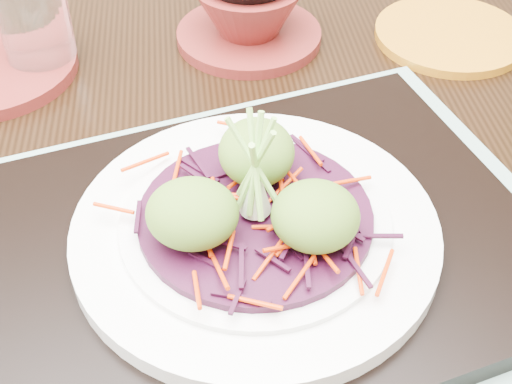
{
  "coord_description": "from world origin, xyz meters",
  "views": [
    {
      "loc": [
        0.1,
        -0.47,
        1.25
      ],
      "look_at": [
        0.09,
        -0.07,
        0.87
      ],
      "focal_mm": 50.0,
      "sensor_mm": 36.0,
      "label": 1
    }
  ],
  "objects_px": {
    "serving_tray": "(255,246)",
    "yellow_plate": "(450,35)",
    "white_plate": "(255,230)",
    "water_glass": "(35,21)",
    "terracotta_bowl_set": "(249,16)",
    "dining_table": "(236,276)"
  },
  "relations": [
    {
      "from": "white_plate",
      "to": "serving_tray",
      "type": "bearing_deg",
      "value": -45.0
    },
    {
      "from": "dining_table",
      "to": "yellow_plate",
      "type": "height_order",
      "value": "yellow_plate"
    },
    {
      "from": "serving_tray",
      "to": "yellow_plate",
      "type": "distance_m",
      "value": 0.41
    },
    {
      "from": "terracotta_bowl_set",
      "to": "yellow_plate",
      "type": "bearing_deg",
      "value": 2.44
    },
    {
      "from": "serving_tray",
      "to": "terracotta_bowl_set",
      "type": "height_order",
      "value": "terracotta_bowl_set"
    },
    {
      "from": "white_plate",
      "to": "water_glass",
      "type": "xyz_separation_m",
      "value": [
        -0.24,
        0.28,
        0.02
      ]
    },
    {
      "from": "serving_tray",
      "to": "yellow_plate",
      "type": "height_order",
      "value": "serving_tray"
    },
    {
      "from": "serving_tray",
      "to": "water_glass",
      "type": "bearing_deg",
      "value": 108.07
    },
    {
      "from": "serving_tray",
      "to": "terracotta_bowl_set",
      "type": "distance_m",
      "value": 0.34
    },
    {
      "from": "white_plate",
      "to": "yellow_plate",
      "type": "height_order",
      "value": "white_plate"
    },
    {
      "from": "serving_tray",
      "to": "water_glass",
      "type": "xyz_separation_m",
      "value": [
        -0.24,
        0.28,
        0.04
      ]
    },
    {
      "from": "white_plate",
      "to": "water_glass",
      "type": "height_order",
      "value": "water_glass"
    },
    {
      "from": "serving_tray",
      "to": "yellow_plate",
      "type": "relative_size",
      "value": 2.55
    },
    {
      "from": "serving_tray",
      "to": "terracotta_bowl_set",
      "type": "relative_size",
      "value": 1.94
    },
    {
      "from": "serving_tray",
      "to": "yellow_plate",
      "type": "xyz_separation_m",
      "value": [
        0.21,
        0.35,
        -0.01
      ]
    },
    {
      "from": "water_glass",
      "to": "terracotta_bowl_set",
      "type": "xyz_separation_m",
      "value": [
        0.22,
        0.06,
        -0.02
      ]
    },
    {
      "from": "white_plate",
      "to": "terracotta_bowl_set",
      "type": "distance_m",
      "value": 0.34
    },
    {
      "from": "white_plate",
      "to": "yellow_plate",
      "type": "xyz_separation_m",
      "value": [
        0.21,
        0.35,
        -0.03
      ]
    },
    {
      "from": "serving_tray",
      "to": "water_glass",
      "type": "height_order",
      "value": "water_glass"
    },
    {
      "from": "serving_tray",
      "to": "white_plate",
      "type": "xyz_separation_m",
      "value": [
        -0.0,
        0.0,
        0.02
      ]
    },
    {
      "from": "serving_tray",
      "to": "white_plate",
      "type": "relative_size",
      "value": 1.54
    },
    {
      "from": "serving_tray",
      "to": "white_plate",
      "type": "distance_m",
      "value": 0.02
    }
  ]
}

